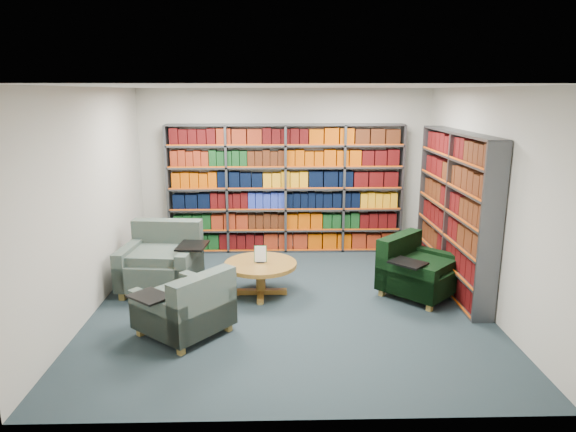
{
  "coord_description": "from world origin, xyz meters",
  "views": [
    {
      "loc": [
        -0.18,
        -6.35,
        2.74
      ],
      "look_at": [
        0.0,
        0.6,
        1.05
      ],
      "focal_mm": 32.0,
      "sensor_mm": 36.0,
      "label": 1
    }
  ],
  "objects_px": {
    "chair_teal_front": "(188,309)",
    "coffee_table": "(261,269)",
    "chair_teal_left": "(163,262)",
    "chair_green_right": "(414,272)"
  },
  "relations": [
    {
      "from": "chair_teal_left",
      "to": "chair_green_right",
      "type": "relative_size",
      "value": 0.99
    },
    {
      "from": "chair_green_right",
      "to": "chair_teal_front",
      "type": "height_order",
      "value": "chair_green_right"
    },
    {
      "from": "chair_green_right",
      "to": "chair_teal_front",
      "type": "xyz_separation_m",
      "value": [
        -2.91,
        -1.18,
        -0.01
      ]
    },
    {
      "from": "chair_teal_left",
      "to": "chair_green_right",
      "type": "xyz_separation_m",
      "value": [
        3.52,
        -0.36,
        -0.05
      ]
    },
    {
      "from": "chair_teal_left",
      "to": "chair_green_right",
      "type": "height_order",
      "value": "chair_teal_left"
    },
    {
      "from": "chair_teal_front",
      "to": "coffee_table",
      "type": "relative_size",
      "value": 1.23
    },
    {
      "from": "chair_teal_front",
      "to": "coffee_table",
      "type": "distance_m",
      "value": 1.44
    },
    {
      "from": "chair_teal_left",
      "to": "chair_teal_front",
      "type": "xyz_separation_m",
      "value": [
        0.61,
        -1.54,
        -0.05
      ]
    },
    {
      "from": "chair_teal_front",
      "to": "chair_teal_left",
      "type": "bearing_deg",
      "value": 111.61
    },
    {
      "from": "chair_teal_left",
      "to": "coffee_table",
      "type": "xyz_separation_m",
      "value": [
        1.4,
        -0.34,
        0.0
      ]
    }
  ]
}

